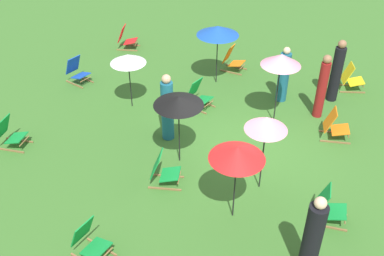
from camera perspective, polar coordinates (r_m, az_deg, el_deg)
name	(u,v)px	position (r m, az deg, el deg)	size (l,w,h in m)	color
ground_plane	(237,154)	(11.10, 5.81, -3.38)	(40.00, 40.00, 0.00)	#386B28
deckchair_0	(163,170)	(10.04, -3.68, -5.42)	(0.65, 0.85, 0.83)	olive
deckchair_1	(233,60)	(14.68, 5.20, 8.71)	(0.57, 0.81, 0.83)	olive
deckchair_2	(199,95)	(12.68, 0.85, 4.25)	(0.67, 0.86, 0.83)	olive
deckchair_3	(77,71)	(14.37, -14.49, 7.05)	(0.66, 0.86, 0.83)	olive
deckchair_5	(328,207)	(9.60, 17.06, -9.59)	(0.54, 0.80, 0.83)	olive
deckchair_6	(351,78)	(14.34, 19.70, 5.99)	(0.68, 0.87, 0.83)	olive
deckchair_7	(126,38)	(16.31, -8.42, 11.27)	(0.64, 0.85, 0.83)	olive
deckchair_8	(89,241)	(8.80, -12.99, -13.93)	(0.62, 0.84, 0.83)	olive
deckchair_9	(335,126)	(11.96, 17.79, 0.26)	(0.62, 0.84, 0.83)	olive
deckchair_11	(10,134)	(12.01, -22.26, -0.68)	(0.57, 0.82, 0.83)	olive
umbrella_0	(281,60)	(11.51, 11.34, 8.53)	(1.02, 1.02, 2.01)	black
umbrella_1	(178,101)	(9.88, -1.74, 3.49)	(1.14, 1.14, 1.82)	black
umbrella_2	(237,153)	(8.45, 5.80, -3.15)	(1.10, 1.10, 1.82)	black
umbrella_3	(266,124)	(9.21, 9.50, 0.57)	(0.90, 0.90, 1.89)	black
umbrella_4	(128,59)	(12.26, -8.20, 8.74)	(0.98, 0.98, 1.63)	black
umbrella_5	(218,31)	(13.35, 3.33, 12.33)	(1.26, 1.26, 1.85)	black
person_0	(284,76)	(13.04, 11.63, 6.54)	(0.31, 0.31, 1.68)	#195972
person_1	(167,109)	(11.14, -3.17, 2.46)	(0.44, 0.44, 1.84)	#195972
person_2	(322,87)	(12.48, 16.30, 5.04)	(0.27, 0.27, 1.85)	maroon
person_3	(312,238)	(8.26, 15.14, -13.47)	(0.45, 0.45, 1.82)	black
person_4	(336,72)	(13.39, 17.99, 6.81)	(0.41, 0.41, 1.87)	black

